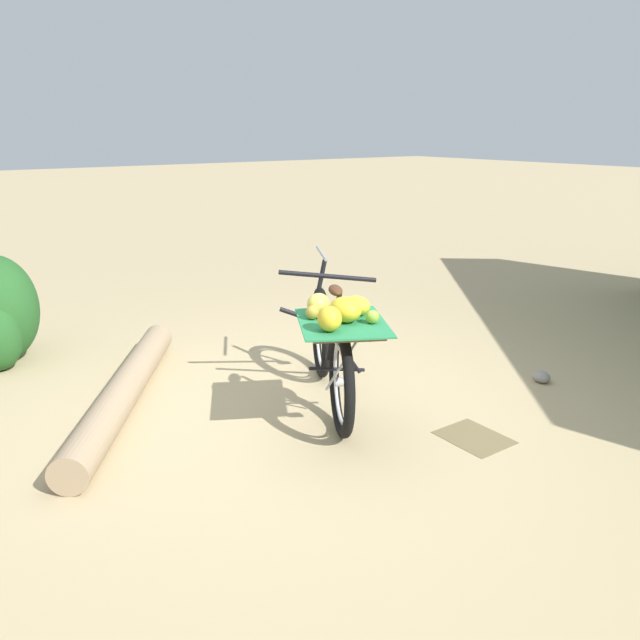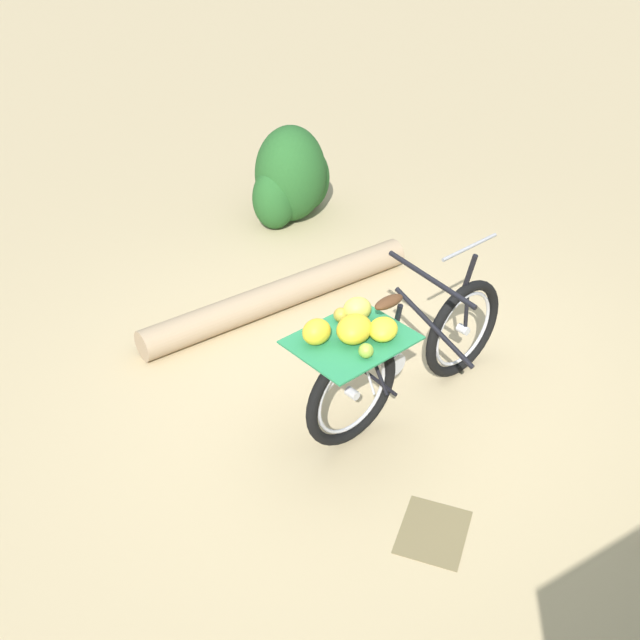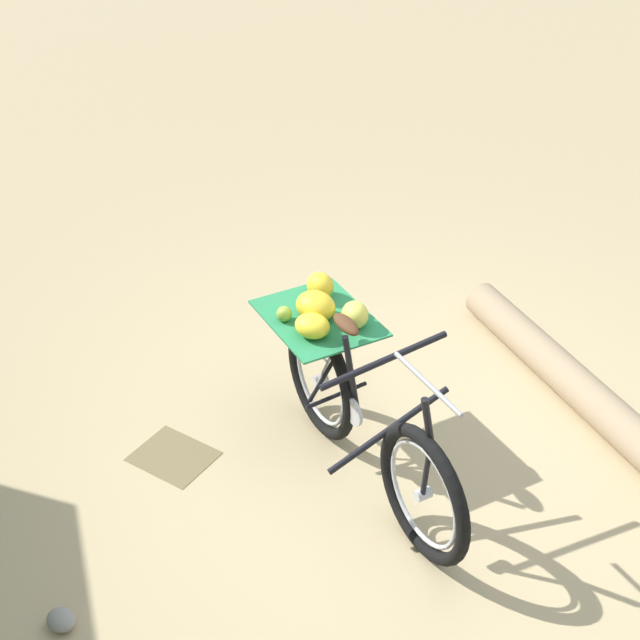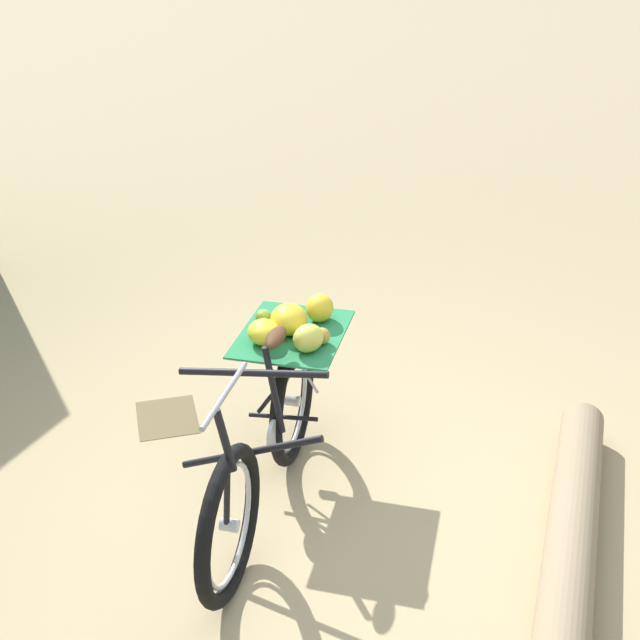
{
  "view_description": "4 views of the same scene",
  "coord_description": "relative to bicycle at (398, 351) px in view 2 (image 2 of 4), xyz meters",
  "views": [
    {
      "loc": [
        3.47,
        -2.33,
        1.95
      ],
      "look_at": [
        0.37,
        -0.12,
        0.79
      ],
      "focal_mm": 35.68,
      "sensor_mm": 36.0,
      "label": 1
    },
    {
      "loc": [
        3.85,
        1.06,
        3.29
      ],
      "look_at": [
        0.6,
        -0.14,
        0.97
      ],
      "focal_mm": 42.13,
      "sensor_mm": 36.0,
      "label": 2
    },
    {
      "loc": [
        -1.79,
        3.42,
        3.48
      ],
      "look_at": [
        0.41,
        0.06,
        0.81
      ],
      "focal_mm": 50.06,
      "sensor_mm": 36.0,
      "label": 3
    },
    {
      "loc": [
        -3.32,
        0.83,
        2.82
      ],
      "look_at": [
        0.37,
        -0.13,
        0.88
      ],
      "focal_mm": 46.01,
      "sensor_mm": 36.0,
      "label": 4
    }
  ],
  "objects": [
    {
      "name": "ground_plane",
      "position": [
        -0.09,
        -0.19,
        -0.49
      ],
      "size": [
        60.0,
        60.0,
        0.0
      ],
      "primitive_type": "plane",
      "color": "tan"
    },
    {
      "name": "bicycle",
      "position": [
        0.0,
        0.0,
        0.0
      ],
      "size": [
        1.71,
        1.11,
        1.03
      ],
      "rotation": [
        0.0,
        0.0,
        2.65
      ],
      "color": "black",
      "rests_on": "ground_plane"
    },
    {
      "name": "fallen_log",
      "position": [
        -0.92,
        -1.2,
        -0.37
      ],
      "size": [
        2.15,
        1.54,
        0.24
      ],
      "primitive_type": "cylinder",
      "rotation": [
        0.0,
        1.57,
        -0.58
      ],
      "color": "#9E8466",
      "rests_on": "ground_plane"
    },
    {
      "name": "shrub_cluster",
      "position": [
        -2.48,
        -1.74,
        -0.08
      ],
      "size": [
        0.98,
        0.67,
        0.93
      ],
      "color": "#235623",
      "rests_on": "ground_plane"
    },
    {
      "name": "leaf_litter_patch",
      "position": [
        0.92,
        0.48,
        -0.49
      ],
      "size": [
        0.44,
        0.36,
        0.01
      ],
      "primitive_type": "cube",
      "color": "olive",
      "rests_on": "ground_plane"
    }
  ]
}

